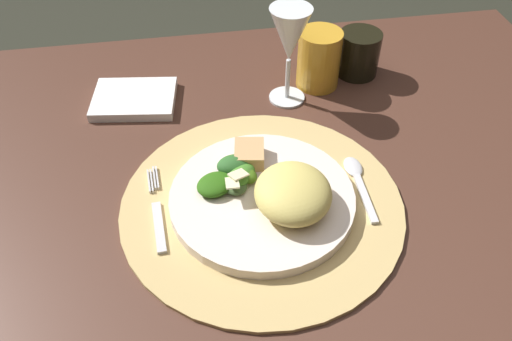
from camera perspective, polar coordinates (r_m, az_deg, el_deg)
dining_table at (r=0.93m, az=2.49°, el=-8.63°), size 1.11×0.82×0.70m
placemat at (r=0.73m, az=0.65°, el=-3.68°), size 0.39×0.39×0.01m
dinner_plate at (r=0.72m, az=0.65°, el=-3.07°), size 0.25×0.25×0.02m
pasta_serving at (r=0.68m, az=4.04°, el=-2.44°), size 0.11×0.12×0.05m
salad_greens at (r=0.72m, az=-2.61°, el=-0.59°), size 0.10×0.08×0.03m
bread_piece at (r=0.75m, az=-0.72°, el=1.72°), size 0.05×0.06×0.02m
fork at (r=0.72m, az=-10.67°, el=-4.49°), size 0.02×0.15×0.00m
spoon at (r=0.77m, az=10.89°, el=-0.70°), size 0.03×0.13×0.01m
napkin at (r=0.92m, az=-13.06°, el=7.57°), size 0.15×0.12×0.02m
wine_glass at (r=0.85m, az=3.68°, el=14.14°), size 0.07×0.07×0.17m
amber_tumbler at (r=0.93m, az=6.83°, el=11.90°), size 0.07×0.07×0.10m
dark_tumbler at (r=0.97m, az=11.06°, el=12.34°), size 0.07×0.07×0.08m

